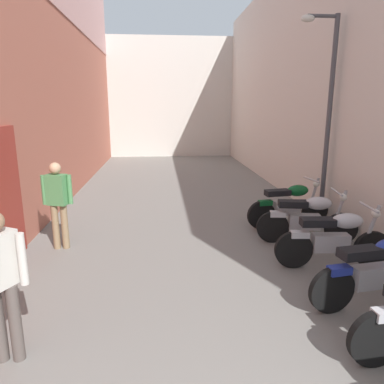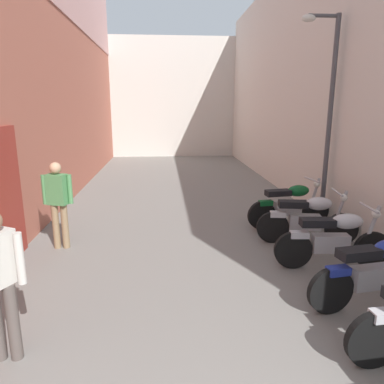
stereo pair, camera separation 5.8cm
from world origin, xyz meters
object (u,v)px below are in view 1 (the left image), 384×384
(motorcycle_fifth, at_px, (335,238))
(motorcycle_sixth, at_px, (308,218))
(motorcycle_seventh, at_px, (289,204))
(street_lamp, at_px, (325,106))
(pedestrian_mid_alley, at_px, (1,277))
(pedestrian_further_down, at_px, (58,199))
(motorcycle_fourth, at_px, (378,270))

(motorcycle_fifth, relative_size, motorcycle_sixth, 1.01)
(motorcycle_seventh, distance_m, street_lamp, 2.14)
(pedestrian_mid_alley, distance_m, pedestrian_further_down, 2.97)
(motorcycle_fourth, relative_size, street_lamp, 0.43)
(pedestrian_further_down, bearing_deg, pedestrian_mid_alley, -84.94)
(motorcycle_sixth, bearing_deg, motorcycle_fourth, -90.00)
(motorcycle_sixth, height_order, pedestrian_mid_alley, pedestrian_mid_alley)
(pedestrian_mid_alley, bearing_deg, motorcycle_fourth, 8.41)
(motorcycle_sixth, xyz_separation_m, street_lamp, (0.69, 1.16, 2.02))
(motorcycle_fifth, relative_size, pedestrian_mid_alley, 1.18)
(motorcycle_fourth, bearing_deg, motorcycle_sixth, 90.00)
(motorcycle_fourth, height_order, motorcycle_seventh, same)
(street_lamp, bearing_deg, pedestrian_further_down, -169.16)
(pedestrian_further_down, bearing_deg, motorcycle_seventh, 10.14)
(motorcycle_fifth, xyz_separation_m, pedestrian_mid_alley, (-4.25, -1.76, 0.42))
(motorcycle_sixth, bearing_deg, motorcycle_seventh, 90.00)
(motorcycle_fifth, bearing_deg, pedestrian_further_down, 165.08)
(motorcycle_fifth, distance_m, motorcycle_sixth, 1.04)
(motorcycle_fourth, height_order, motorcycle_sixth, same)
(motorcycle_fourth, height_order, pedestrian_mid_alley, pedestrian_mid_alley)
(motorcycle_seventh, bearing_deg, motorcycle_fourth, -90.00)
(pedestrian_further_down, distance_m, street_lamp, 5.54)
(motorcycle_sixth, distance_m, pedestrian_further_down, 4.53)
(motorcycle_fourth, relative_size, motorcycle_seventh, 1.00)
(motorcycle_sixth, bearing_deg, street_lamp, 59.04)
(motorcycle_fifth, distance_m, street_lamp, 3.06)
(motorcycle_fifth, xyz_separation_m, motorcycle_seventh, (-0.00, 2.01, 0.00))
(motorcycle_fourth, xyz_separation_m, street_lamp, (0.69, 3.33, 2.02))
(motorcycle_fifth, bearing_deg, pedestrian_mid_alley, -157.52)
(motorcycle_fifth, height_order, street_lamp, street_lamp)
(motorcycle_fourth, bearing_deg, pedestrian_mid_alley, -171.59)
(motorcycle_seventh, height_order, pedestrian_mid_alley, pedestrian_mid_alley)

